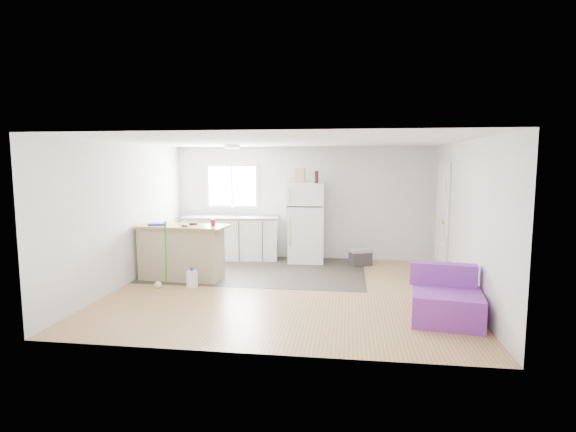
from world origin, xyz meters
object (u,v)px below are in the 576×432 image
object	(u,v)px
refrigerator	(306,222)
bottle_left	(316,177)
kitchen_cabinets	(231,237)
cleaner_jug	(192,279)
mop	(161,274)
peninsula	(181,252)
cardboard_box	(300,176)
bottle_right	(317,177)
cooler	(360,257)
red_cup	(213,222)
purple_seat	(446,302)
blue_tray	(157,224)

from	to	relation	value
refrigerator	bottle_left	xyz separation A→B (m)	(0.21, -0.11, 0.95)
kitchen_cabinets	cleaner_jug	bearing A→B (deg)	-97.16
mop	peninsula	bearing A→B (deg)	49.51
peninsula	cardboard_box	world-z (taller)	cardboard_box
peninsula	mop	xyz separation A→B (m)	(-0.14, -0.58, -0.26)
refrigerator	bottle_right	bearing A→B (deg)	2.27
refrigerator	bottle_right	distance (m)	0.97
cooler	red_cup	world-z (taller)	red_cup
refrigerator	cardboard_box	world-z (taller)	cardboard_box
mop	red_cup	xyz separation A→B (m)	(0.73, 0.59, 0.80)
cardboard_box	bottle_right	xyz separation A→B (m)	(0.34, 0.08, -0.02)
purple_seat	cooler	bearing A→B (deg)	116.99
refrigerator	red_cup	world-z (taller)	refrigerator
kitchen_cabinets	purple_seat	bearing A→B (deg)	-46.90
blue_tray	cardboard_box	size ratio (longest dim) A/B	1.00
cleaner_jug	peninsula	bearing A→B (deg)	129.65
refrigerator	mop	size ratio (longest dim) A/B	1.45
purple_seat	mop	distance (m)	4.46
bottle_left	bottle_right	xyz separation A→B (m)	(-0.00, 0.13, 0.00)
refrigerator	red_cup	size ratio (longest dim) A/B	13.71
kitchen_cabinets	purple_seat	world-z (taller)	kitchen_cabinets
peninsula	red_cup	xyz separation A→B (m)	(0.59, 0.01, 0.54)
purple_seat	bottle_right	size ratio (longest dim) A/B	3.90
refrigerator	cooler	distance (m)	1.32
blue_tray	cooler	bearing A→B (deg)	23.49
cooler	blue_tray	distance (m)	4.01
refrigerator	cooler	world-z (taller)	refrigerator
refrigerator	cooler	bearing A→B (deg)	-12.93
cooler	bottle_left	size ratio (longest dim) A/B	2.02
mop	bottle_right	bearing A→B (deg)	17.40
cleaner_jug	kitchen_cabinets	bearing A→B (deg)	91.40
red_cup	purple_seat	bearing A→B (deg)	-23.46
peninsula	cleaner_jug	size ratio (longest dim) A/B	4.80
red_cup	blue_tray	size ratio (longest dim) A/B	0.40
cardboard_box	blue_tray	bearing A→B (deg)	-144.02
bottle_left	cooler	bearing A→B (deg)	-5.69
purple_seat	bottle_left	world-z (taller)	bottle_left
kitchen_cabinets	cooler	world-z (taller)	kitchen_cabinets
mop	blue_tray	distance (m)	0.97
mop	bottle_left	size ratio (longest dim) A/B	4.54
mop	cardboard_box	size ratio (longest dim) A/B	3.78
cleaner_jug	cardboard_box	xyz separation A→B (m)	(1.56, 2.16, 1.65)
red_cup	bottle_right	xyz separation A→B (m)	(1.68, 1.74, 0.74)
cleaner_jug	red_cup	size ratio (longest dim) A/B	2.80
peninsula	blue_tray	size ratio (longest dim) A/B	5.38
cleaner_jug	cardboard_box	distance (m)	3.13
peninsula	bottle_right	distance (m)	3.13
refrigerator	mop	world-z (taller)	refrigerator
purple_seat	red_cup	world-z (taller)	red_cup
kitchen_cabinets	cleaner_jug	distance (m)	2.28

